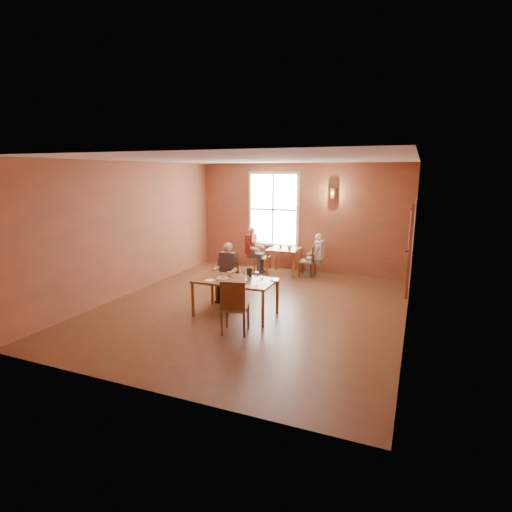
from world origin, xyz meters
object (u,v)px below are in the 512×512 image
at_px(chair_empty, 235,306).
at_px(diner_white, 309,256).
at_px(main_table, 236,297).
at_px(second_table, 285,261).
at_px(chair_diner_white, 308,261).
at_px(chair_diner_main, 227,283).
at_px(chair_diner_maroon, 262,257).
at_px(diner_maroon, 262,250).
at_px(diner_main, 227,275).

relative_size(chair_empty, diner_white, 0.86).
bearing_deg(main_table, chair_empty, -65.06).
relative_size(second_table, diner_white, 0.71).
relative_size(main_table, chair_diner_white, 1.80).
height_order(chair_diner_main, diner_white, diner_white).
height_order(chair_diner_main, chair_diner_maroon, chair_diner_main).
relative_size(main_table, diner_white, 1.36).
xyz_separation_m(chair_diner_maroon, diner_maroon, (-0.03, 0.00, 0.18)).
bearing_deg(diner_white, chair_diner_white, 90.00).
height_order(second_table, diner_maroon, diner_maroon).
distance_m(chair_diner_main, diner_white, 2.97).
bearing_deg(chair_diner_white, diner_white, -90.00).
height_order(diner_main, chair_diner_white, diner_main).
xyz_separation_m(main_table, diner_main, (-0.50, 0.62, 0.25)).
bearing_deg(diner_maroon, diner_main, 6.18).
bearing_deg(chair_diner_maroon, chair_diner_white, 90.00).
bearing_deg(diner_maroon, chair_empty, 15.54).
bearing_deg(chair_empty, chair_diner_maroon, 92.09).
distance_m(diner_white, diner_maroon, 1.36).
height_order(main_table, diner_main, diner_main).
distance_m(diner_main, second_table, 2.84).
distance_m(second_table, chair_diner_maroon, 0.65).
height_order(main_table, chair_diner_white, chair_diner_white).
xyz_separation_m(diner_white, chair_diner_maroon, (-1.33, 0.00, -0.14)).
bearing_deg(chair_diner_main, main_table, 127.57).
xyz_separation_m(chair_diner_white, diner_white, (0.03, 0.00, 0.14)).
bearing_deg(chair_diner_white, main_table, 171.25).
xyz_separation_m(main_table, diner_white, (0.56, 3.42, 0.21)).
height_order(chair_empty, second_table, chair_empty).
relative_size(second_table, diner_maroon, 0.66).
bearing_deg(chair_diner_main, second_table, -97.74).
relative_size(chair_diner_main, diner_white, 0.77).
bearing_deg(main_table, second_table, 92.07).
bearing_deg(main_table, chair_diner_main, 127.57).
relative_size(chair_diner_white, diner_maroon, 0.70).
bearing_deg(chair_diner_maroon, diner_white, 90.00).
distance_m(chair_diner_main, chair_diner_maroon, 2.79).
bearing_deg(diner_main, main_table, 128.88).
height_order(chair_diner_main, second_table, chair_diner_main).
bearing_deg(diner_white, chair_diner_maroon, 90.00).
relative_size(main_table, chair_empty, 1.58).
xyz_separation_m(main_table, chair_diner_maroon, (-0.77, 3.42, 0.07)).
distance_m(diner_main, chair_empty, 1.66).
xyz_separation_m(main_table, chair_diner_main, (-0.50, 0.65, 0.08)).
relative_size(diner_white, chair_diner_maroon, 1.33).
relative_size(main_table, diner_maroon, 1.26).
bearing_deg(diner_maroon, diner_white, 90.00).
bearing_deg(diner_maroon, chair_diner_main, 6.25).
bearing_deg(second_table, chair_diner_white, 0.00).
bearing_deg(chair_diner_maroon, chair_empty, 15.16).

